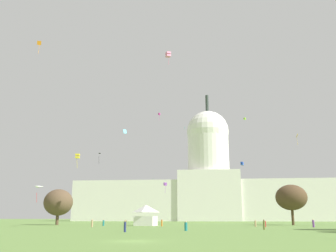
{
  "coord_description": "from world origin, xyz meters",
  "views": [
    {
      "loc": [
        7.3,
        -35.7,
        2.15
      ],
      "look_at": [
        -4.79,
        69.15,
        27.51
      ],
      "focal_mm": 40.6,
      "sensor_mm": 36.0,
      "label": 1
    }
  ],
  "objects": [
    {
      "name": "person_tan_near_tree_east",
      "position": [
        -19.16,
        47.93,
        0.79
      ],
      "size": [
        0.51,
        0.51,
        1.72
      ],
      "rotation": [
        0.0,
        0.0,
        0.42
      ],
      "color": "tan",
      "rests_on": "ground_plane"
    },
    {
      "name": "person_red_back_right",
      "position": [
        18.65,
        52.0,
        0.68
      ],
      "size": [
        0.44,
        0.44,
        1.48
      ],
      "rotation": [
        0.0,
        0.0,
        0.29
      ],
      "color": "red",
      "rests_on": "ground_plane"
    },
    {
      "name": "kite_pink_mid",
      "position": [
        -0.76,
        34.6,
        33.93
      ],
      "size": [
        1.23,
        1.22,
        2.67
      ],
      "rotation": [
        0.0,
        0.0,
        2.11
      ],
      "color": "pink"
    },
    {
      "name": "kite_violet_low",
      "position": [
        -10.47,
        109.17,
        14.38
      ],
      "size": [
        1.43,
        1.45,
        3.97
      ],
      "rotation": [
        0.0,
        0.0,
        0.59
      ],
      "color": "purple"
    },
    {
      "name": "kite_orange_high",
      "position": [
        -38.16,
        54.17,
        47.68
      ],
      "size": [
        1.16,
        0.63,
        3.83
      ],
      "rotation": [
        0.0,
        0.0,
        2.62
      ],
      "color": "orange"
    },
    {
      "name": "event_tent",
      "position": [
        -9.74,
        62.6,
        2.62
      ],
      "size": [
        5.8,
        5.69,
        5.2
      ],
      "rotation": [
        0.0,
        0.0,
        -0.13
      ],
      "color": "white",
      "rests_on": "ground_plane"
    },
    {
      "name": "ground_plane",
      "position": [
        0.0,
        0.0,
        0.0
      ],
      "size": [
        800.0,
        800.0,
        0.0
      ],
      "primitive_type": "plane",
      "color": "olive"
    },
    {
      "name": "person_olive_front_right",
      "position": [
        -10.77,
        44.34,
        0.72
      ],
      "size": [
        0.6,
        0.6,
        1.6
      ],
      "rotation": [
        0.0,
        0.0,
        0.84
      ],
      "color": "olive",
      "rests_on": "ground_plane"
    },
    {
      "name": "kite_gold_mid",
      "position": [
        39.27,
        107.21,
        31.39
      ],
      "size": [
        0.67,
        1.19,
        4.22
      ],
      "rotation": [
        0.0,
        0.0,
        4.02
      ],
      "color": "gold"
    },
    {
      "name": "person_navy_edge_east",
      "position": [
        -5.61,
        20.93,
        0.8
      ],
      "size": [
        0.44,
        0.44,
        1.71
      ],
      "rotation": [
        0.0,
        0.0,
        0.32
      ],
      "color": "navy",
      "rests_on": "ground_plane"
    },
    {
      "name": "person_purple_back_left",
      "position": [
        28.84,
        51.99,
        0.78
      ],
      "size": [
        0.64,
        0.64,
        1.72
      ],
      "rotation": [
        0.0,
        0.0,
        0.79
      ],
      "color": "#703D93",
      "rests_on": "ground_plane"
    },
    {
      "name": "kite_cyan_mid",
      "position": [
        -14.93,
        58.94,
        23.88
      ],
      "size": [
        0.85,
        0.74,
        1.09
      ],
      "rotation": [
        0.0,
        0.0,
        3.09
      ],
      "color": "#33BCDB"
    },
    {
      "name": "person_orange_lawn_far_left",
      "position": [
        -4.84,
        56.63,
        0.79
      ],
      "size": [
        0.36,
        0.36,
        1.7
      ],
      "rotation": [
        0.0,
        0.0,
        4.77
      ],
      "color": "orange",
      "rests_on": "ground_plane"
    },
    {
      "name": "person_teal_aisle_center",
      "position": [
        -20.04,
        59.98,
        0.72
      ],
      "size": [
        0.59,
        0.59,
        1.61
      ],
      "rotation": [
        0.0,
        0.0,
        0.44
      ],
      "color": "#1E757A",
      "rests_on": "ground_plane"
    },
    {
      "name": "person_olive_near_tent",
      "position": [
        16.1,
        33.91,
        0.81
      ],
      "size": [
        0.49,
        0.49,
        1.74
      ],
      "rotation": [
        0.0,
        0.0,
        3.79
      ],
      "color": "olive",
      "rests_on": "ground_plane"
    },
    {
      "name": "kite_yellow_low",
      "position": [
        -25.73,
        54.47,
        16.88
      ],
      "size": [
        1.06,
        1.07,
        3.54
      ],
      "rotation": [
        0.0,
        0.0,
        3.24
      ],
      "color": "yellow"
    },
    {
      "name": "kite_blue_mid",
      "position": [
        20.59,
        132.2,
        24.95
      ],
      "size": [
        1.51,
        1.55,
        1.53
      ],
      "rotation": [
        0.0,
        0.0,
        5.77
      ],
      "color": "blue"
    },
    {
      "name": "kite_white_low",
      "position": [
        -30.69,
        44.14,
        7.85
      ],
      "size": [
        1.6,
        1.77,
        2.97
      ],
      "rotation": [
        0.0,
        0.0,
        4.11
      ],
      "color": "white"
    },
    {
      "name": "tree_east_mid",
      "position": [
        29.03,
        74.34,
        7.43
      ],
      "size": [
        8.91,
        8.57,
        10.96
      ],
      "color": "#4C3823",
      "rests_on": "ground_plane"
    },
    {
      "name": "tree_west_near",
      "position": [
        -36.38,
        70.11,
        6.21
      ],
      "size": [
        11.77,
        11.81,
        9.93
      ],
      "color": "brown",
      "rests_on": "ground_plane"
    },
    {
      "name": "capitol_building",
      "position": [
        5.63,
        177.41,
        17.93
      ],
      "size": [
        147.59,
        27.45,
        71.53
      ],
      "color": "silver",
      "rests_on": "ground_plane"
    },
    {
      "name": "kite_turquoise_high",
      "position": [
        -3.35,
        116.86,
        38.05
      ],
      "size": [
        0.16,
        0.59,
        0.88
      ],
      "rotation": [
        0.0,
        0.0,
        4.1
      ],
      "color": "teal"
    },
    {
      "name": "person_teal_front_left",
      "position": [
        2.94,
        27.31,
        0.69
      ],
      "size": [
        0.65,
        0.65,
        1.56
      ],
      "rotation": [
        0.0,
        0.0,
        4.19
      ],
      "color": "#1E757A",
      "rests_on": "ground_plane"
    },
    {
      "name": "person_tan_front_center",
      "position": [
        16.95,
        55.92,
        0.71
      ],
      "size": [
        0.47,
        0.47,
        1.56
      ],
      "rotation": [
        0.0,
        0.0,
        1.4
      ],
      "color": "tan",
      "rests_on": "ground_plane"
    },
    {
      "name": "kite_lime_high",
      "position": [
        23.25,
        138.49,
        46.81
      ],
      "size": [
        1.22,
        1.21,
        0.97
      ],
      "rotation": [
        0.0,
        0.0,
        5.41
      ],
      "color": "#8CD133"
    },
    {
      "name": "kite_black_mid",
      "position": [
        -29.97,
        85.75,
        22.46
      ],
      "size": [
        1.3,
        1.37,
        3.71
      ],
      "rotation": [
        0.0,
        0.0,
        5.43
      ],
      "color": "black"
    },
    {
      "name": "kite_green_mid",
      "position": [
        -21.73,
        153.16,
        20.43
      ],
      "size": [
        1.17,
        1.46,
        0.21
      ],
      "rotation": [
        0.0,
        0.0,
        2.12
      ],
      "color": "green"
    },
    {
      "name": "kite_magenta_high",
      "position": [
        -17.44,
        141.31,
        51.08
      ],
      "size": [
        1.12,
        1.14,
        3.82
      ],
      "rotation": [
        0.0,
        0.0,
        2.56
      ],
      "color": "#D1339E"
    }
  ]
}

